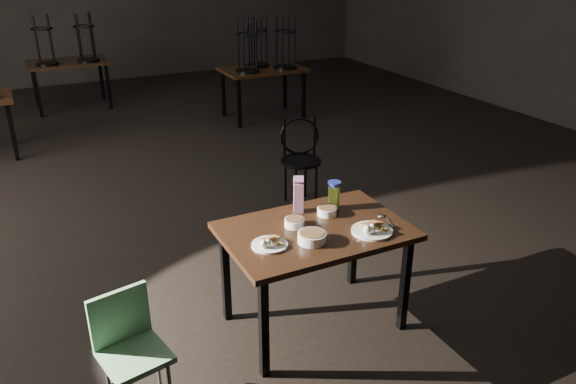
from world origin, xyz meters
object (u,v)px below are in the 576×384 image
bentwood_chair (300,154)px  school_chair (129,343)px  main_table (315,239)px  water_bottle (334,195)px  juice_carton (298,195)px

bentwood_chair → school_chair: bearing=-114.0°
main_table → water_bottle: (0.26, 0.20, 0.18)m
juice_carton → bentwood_chair: bearing=61.9°
water_bottle → school_chair: size_ratio=0.28×
water_bottle → school_chair: 1.65m
school_chair → juice_carton: bearing=9.1°
juice_carton → school_chair: bearing=-159.3°
juice_carton → water_bottle: size_ratio=1.32×
main_table → bentwood_chair: (0.87, 1.87, -0.16)m
bentwood_chair → school_chair: 3.00m
bentwood_chair → school_chair: bentwood_chair is taller
juice_carton → school_chair: 1.45m
water_bottle → school_chair: water_bottle is taller
juice_carton → bentwood_chair: juice_carton is taller
main_table → juice_carton: juice_carton is taller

